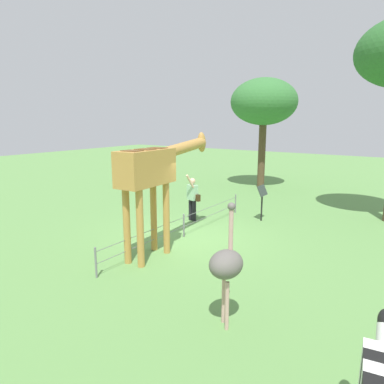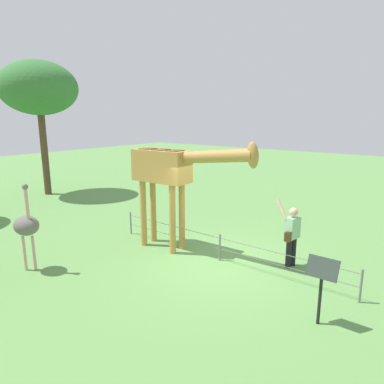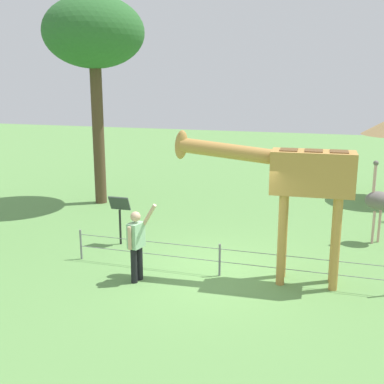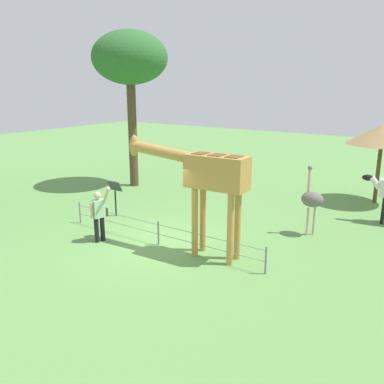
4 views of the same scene
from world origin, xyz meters
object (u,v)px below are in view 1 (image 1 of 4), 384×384
object	(u,v)px
visitor	(192,197)
info_sign	(262,195)
giraffe	(154,172)
ostrich	(226,264)
tree_northeast	(264,103)

from	to	relation	value
visitor	info_sign	bearing A→B (deg)	-56.19
giraffe	info_sign	world-z (taller)	giraffe
visitor	giraffe	bearing A→B (deg)	-163.17
giraffe	visitor	distance (m)	3.64
visitor	info_sign	world-z (taller)	visitor
giraffe	ostrich	distance (m)	3.93
giraffe	visitor	xyz separation A→B (m)	(3.23, 0.98, -1.38)
visitor	tree_northeast	distance (m)	8.30
tree_northeast	giraffe	bearing A→B (deg)	-171.79
visitor	ostrich	size ratio (longest dim) A/B	0.78
tree_northeast	info_sign	world-z (taller)	tree_northeast
visitor	ostrich	distance (m)	6.65
giraffe	ostrich	xyz separation A→B (m)	(-1.90, -3.25, -1.11)
visitor	tree_northeast	size ratio (longest dim) A/B	0.31
ostrich	info_sign	distance (m)	6.88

